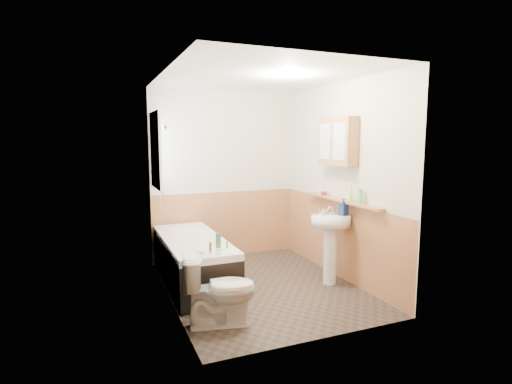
% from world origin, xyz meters
% --- Properties ---
extents(floor, '(2.80, 2.80, 0.00)m').
position_xyz_m(floor, '(0.00, 0.00, 0.00)').
color(floor, '#2D2520').
rests_on(floor, ground).
extents(ceiling, '(2.80, 2.80, 0.00)m').
position_xyz_m(ceiling, '(0.00, 0.00, 2.50)').
color(ceiling, white).
rests_on(ceiling, ground).
extents(wall_back, '(2.20, 0.02, 2.50)m').
position_xyz_m(wall_back, '(0.00, 1.41, 1.25)').
color(wall_back, beige).
rests_on(wall_back, ground).
extents(wall_front, '(2.20, 0.02, 2.50)m').
position_xyz_m(wall_front, '(0.00, -1.41, 1.25)').
color(wall_front, beige).
rests_on(wall_front, ground).
extents(wall_left, '(0.02, 2.80, 2.50)m').
position_xyz_m(wall_left, '(-1.11, 0.00, 1.25)').
color(wall_left, beige).
rests_on(wall_left, ground).
extents(wall_right, '(0.02, 2.80, 2.50)m').
position_xyz_m(wall_right, '(1.11, 0.00, 1.25)').
color(wall_right, beige).
rests_on(wall_right, ground).
extents(wainscot_right, '(0.01, 2.80, 1.00)m').
position_xyz_m(wainscot_right, '(1.09, 0.00, 0.50)').
color(wainscot_right, '#B9784B').
rests_on(wainscot_right, wall_right).
extents(wainscot_front, '(2.20, 0.01, 1.00)m').
position_xyz_m(wainscot_front, '(0.00, -1.39, 0.50)').
color(wainscot_front, '#B9784B').
rests_on(wainscot_front, wall_front).
extents(wainscot_back, '(2.20, 0.01, 1.00)m').
position_xyz_m(wainscot_back, '(0.00, 1.39, 0.50)').
color(wainscot_back, '#B9784B').
rests_on(wainscot_back, wall_back).
extents(tile_cladding_left, '(0.01, 2.80, 2.50)m').
position_xyz_m(tile_cladding_left, '(-1.09, 0.00, 1.25)').
color(tile_cladding_left, white).
rests_on(tile_cladding_left, wall_left).
extents(tile_return_back, '(0.75, 0.01, 1.50)m').
position_xyz_m(tile_return_back, '(-0.73, 1.39, 1.75)').
color(tile_return_back, white).
rests_on(tile_return_back, wall_back).
extents(window, '(0.03, 0.79, 0.99)m').
position_xyz_m(window, '(-1.06, 0.95, 1.65)').
color(window, white).
rests_on(window, wall_left).
extents(bathtub, '(0.70, 1.80, 0.72)m').
position_xyz_m(bathtub, '(-0.73, 0.45, 0.30)').
color(bathtub, black).
rests_on(bathtub, floor).
extents(shower_riser, '(0.11, 0.08, 1.21)m').
position_xyz_m(shower_riser, '(-1.04, 0.67, 1.65)').
color(shower_riser, silver).
rests_on(shower_riser, wall_left).
extents(toilet, '(0.77, 0.53, 0.69)m').
position_xyz_m(toilet, '(-0.76, -0.77, 0.35)').
color(toilet, white).
rests_on(toilet, floor).
extents(sink, '(0.51, 0.41, 0.98)m').
position_xyz_m(sink, '(0.84, -0.23, 0.62)').
color(sink, white).
rests_on(sink, floor).
extents(pine_shelf, '(0.10, 1.52, 0.03)m').
position_xyz_m(pine_shelf, '(1.04, -0.15, 1.03)').
color(pine_shelf, '#B9784B').
rests_on(pine_shelf, wall_right).
extents(medicine_cabinet, '(0.17, 0.66, 0.60)m').
position_xyz_m(medicine_cabinet, '(1.01, -0.06, 1.76)').
color(medicine_cabinet, '#B9784B').
rests_on(medicine_cabinet, wall_right).
extents(foam_can, '(0.07, 0.07, 0.18)m').
position_xyz_m(foam_can, '(1.04, -0.53, 1.13)').
color(foam_can, '#59C647').
rests_on(foam_can, pine_shelf).
extents(green_bottle, '(0.05, 0.05, 0.23)m').
position_xyz_m(green_bottle, '(1.04, -0.35, 1.16)').
color(green_bottle, '#59C647').
rests_on(green_bottle, pine_shelf).
extents(black_jar, '(0.08, 0.08, 0.05)m').
position_xyz_m(black_jar, '(1.04, 0.27, 1.07)').
color(black_jar, maroon).
rests_on(black_jar, pine_shelf).
extents(soap_bottle, '(0.14, 0.22, 0.09)m').
position_xyz_m(soap_bottle, '(0.97, -0.29, 0.91)').
color(soap_bottle, navy).
rests_on(soap_bottle, sink).
extents(clear_bottle, '(0.03, 0.03, 0.09)m').
position_xyz_m(clear_bottle, '(0.70, -0.27, 0.91)').
color(clear_bottle, silver).
rests_on(clear_bottle, sink).
extents(blue_gel, '(0.06, 0.05, 0.20)m').
position_xyz_m(blue_gel, '(-0.61, -0.24, 0.68)').
color(blue_gel, '#388447').
rests_on(blue_gel, bathtub).
extents(cream_jar, '(0.07, 0.07, 0.04)m').
position_xyz_m(cream_jar, '(-0.89, -0.35, 0.60)').
color(cream_jar, black).
rests_on(cream_jar, bathtub).
extents(orange_bottle, '(0.03, 0.03, 0.08)m').
position_xyz_m(orange_bottle, '(-0.48, -0.16, 0.62)').
color(orange_bottle, '#59C647').
rests_on(orange_bottle, bathtub).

